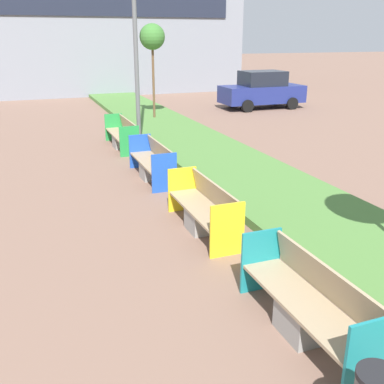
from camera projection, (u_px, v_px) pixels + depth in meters
name	position (u px, v px, depth m)	size (l,w,h in m)	color
planter_grass_strip	(268.00, 189.00, 10.67)	(2.80, 120.00, 0.18)	#4C7A38
building_backdrop	(108.00, 17.00, 29.93)	(16.08, 8.22, 9.43)	gray
bench_teal_frame	(308.00, 307.00, 5.51)	(0.65, 2.28, 0.94)	gray
bench_yellow_frame	(204.00, 212.00, 8.50)	(0.65, 2.29, 0.94)	gray
bench_blue_frame	(153.00, 165.00, 11.62)	(0.65, 2.31, 0.94)	gray
bench_green_frame	(123.00, 136.00, 14.85)	(0.65, 2.47, 0.94)	gray
sapling_tree_far	(152.00, 38.00, 18.41)	(1.05, 1.05, 4.01)	brown
parked_car_distant	(262.00, 90.00, 22.78)	(4.21, 2.00, 1.86)	navy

